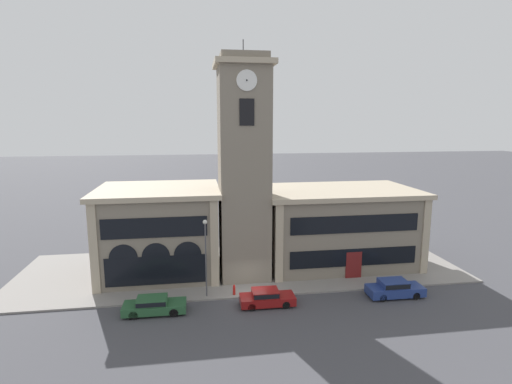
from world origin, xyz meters
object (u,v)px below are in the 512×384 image
(parked_car_near, at_px, (154,305))
(street_lamp, at_px, (206,247))
(parked_car_far, at_px, (394,288))
(parked_car_mid, at_px, (267,297))
(fire_hydrant, at_px, (234,290))

(parked_car_near, distance_m, street_lamp, 5.87)
(parked_car_far, distance_m, street_lamp, 16.06)
(parked_car_mid, height_order, street_lamp, street_lamp)
(parked_car_near, xyz_separation_m, street_lamp, (4.05, 2.13, 3.67))
(parked_car_near, xyz_separation_m, parked_car_mid, (8.72, -0.00, 0.01))
(parked_car_near, bearing_deg, parked_car_far, 0.75)
(parked_car_mid, height_order, parked_car_far, parked_car_far)
(parked_car_near, bearing_deg, street_lamp, 28.48)
(parked_car_near, height_order, parked_car_mid, parked_car_mid)
(parked_car_far, bearing_deg, street_lamp, 172.93)
(parked_car_near, distance_m, parked_car_far, 19.56)
(parked_car_far, bearing_deg, fire_hydrant, 171.89)
(parked_car_far, relative_size, street_lamp, 0.72)
(parked_car_mid, relative_size, fire_hydrant, 5.01)
(parked_car_mid, relative_size, street_lamp, 0.67)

